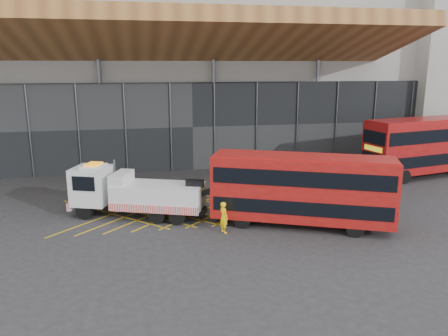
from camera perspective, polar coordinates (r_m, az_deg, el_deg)
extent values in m
plane|color=#28282A|center=(29.86, -5.13, -5.40)|extent=(120.00, 120.00, 0.00)
cube|color=gold|center=(29.79, -14.39, -5.81)|extent=(7.16, 7.16, 0.01)
cube|color=gold|center=(29.79, -14.39, -5.81)|extent=(7.16, 7.16, 0.01)
cube|color=gold|center=(29.73, -11.30, -5.69)|extent=(7.16, 7.16, 0.01)
cube|color=gold|center=(29.73, -11.30, -5.69)|extent=(7.16, 7.16, 0.01)
cube|color=gold|center=(29.75, -8.21, -5.55)|extent=(7.16, 7.16, 0.01)
cube|color=gold|center=(29.75, -8.21, -5.55)|extent=(7.16, 7.16, 0.01)
cube|color=gold|center=(29.85, -5.13, -5.39)|extent=(7.16, 7.16, 0.01)
cube|color=gold|center=(29.85, -5.13, -5.39)|extent=(7.16, 7.16, 0.01)
cube|color=gold|center=(30.05, -2.08, -5.22)|extent=(7.16, 7.16, 0.01)
cube|color=gold|center=(30.05, -2.08, -5.22)|extent=(7.16, 7.16, 0.01)
cube|color=gold|center=(30.32, 0.92, -5.04)|extent=(7.16, 7.16, 0.01)
cube|color=gold|center=(30.32, 0.92, -5.04)|extent=(7.16, 7.16, 0.01)
cube|color=gold|center=(30.68, 3.85, -4.84)|extent=(7.16, 7.16, 0.01)
cube|color=gold|center=(30.68, 3.85, -4.84)|extent=(7.16, 7.16, 0.01)
cube|color=gold|center=(31.11, 6.71, -4.64)|extent=(7.16, 7.16, 0.01)
cube|color=gold|center=(31.11, 6.71, -4.64)|extent=(7.16, 7.16, 0.01)
cube|color=gold|center=(31.62, 9.48, -4.44)|extent=(7.16, 7.16, 0.01)
cube|color=gold|center=(31.62, 9.48, -4.44)|extent=(7.16, 7.16, 0.01)
cube|color=gray|center=(47.38, -5.39, 12.63)|extent=(55.00, 14.00, 18.00)
cube|color=black|center=(40.51, -4.18, 5.43)|extent=(55.00, 0.80, 8.00)
cube|color=brown|center=(36.29, -6.91, 16.32)|extent=(40.00, 11.93, 4.07)
cylinder|color=#595B60|center=(40.03, -15.68, 6.32)|extent=(0.36, 0.36, 10.00)
cylinder|color=#595B60|center=(40.47, -1.34, 6.88)|extent=(0.36, 0.36, 10.00)
cylinder|color=#595B60|center=(43.29, 11.92, 7.02)|extent=(0.36, 0.36, 10.00)
cube|color=black|center=(28.65, -10.99, -5.06)|extent=(8.51, 3.89, 0.32)
cube|color=white|center=(29.48, -16.83, -2.17)|extent=(2.87, 2.92, 2.39)
cube|color=black|center=(29.88, -18.82, -1.29)|extent=(0.74, 1.91, 1.01)
cube|color=red|center=(30.32, -18.64, -4.23)|extent=(1.04, 2.32, 0.51)
cube|color=orange|center=(29.06, -16.69, 0.49)|extent=(1.16, 1.32, 0.11)
cube|color=white|center=(27.98, -8.59, -3.53)|extent=(6.14, 4.13, 1.47)
cube|color=red|center=(27.09, -9.31, -5.36)|extent=(5.36, 2.03, 0.51)
cube|color=white|center=(28.51, -13.25, -1.22)|extent=(1.63, 2.39, 0.64)
cube|color=black|center=(27.12, -3.84, -2.04)|extent=(1.19, 0.81, 0.46)
cube|color=black|center=(27.06, -1.92, -3.06)|extent=(2.00, 1.00, 0.99)
cylinder|color=black|center=(29.15, -17.78, -5.43)|extent=(1.06, 0.65, 1.01)
cylinder|color=black|center=(30.79, -16.18, -4.32)|extent=(1.06, 0.65, 1.01)
cylinder|color=black|center=(27.01, -6.15, -6.34)|extent=(1.06, 0.65, 1.01)
cylinder|color=black|center=(28.77, -5.14, -5.07)|extent=(1.06, 0.65, 1.01)
cylinder|color=#595B60|center=(29.66, -14.05, -0.88)|extent=(0.13, 0.13, 2.02)
cube|color=#9E0F0C|center=(26.46, 10.14, -2.61)|extent=(10.81, 6.52, 3.78)
cube|color=black|center=(26.71, 10.06, -4.43)|extent=(10.44, 6.41, 0.83)
cube|color=black|center=(26.24, 10.21, -0.79)|extent=(10.44, 6.41, 0.92)
cube|color=black|center=(27.39, -1.25, -3.67)|extent=(0.92, 2.03, 1.27)
cube|color=black|center=(26.94, -1.27, -0.20)|extent=(0.92, 2.03, 0.92)
cube|color=yellow|center=(27.13, -1.28, -1.80)|extent=(0.74, 1.62, 0.34)
cube|color=#9E0F0C|center=(26.00, 10.31, 1.46)|extent=(10.54, 6.25, 0.12)
cylinder|color=black|center=(26.33, 2.39, -6.80)|extent=(1.04, 0.67, 1.01)
cylinder|color=black|center=(28.36, 3.16, -5.31)|extent=(1.04, 0.67, 1.01)
cylinder|color=black|center=(26.10, 16.76, -7.57)|extent=(1.04, 0.67, 1.01)
cylinder|color=black|center=(28.15, 16.45, -6.01)|extent=(1.04, 0.67, 1.01)
cube|color=maroon|center=(42.04, 25.31, 2.79)|extent=(12.80, 5.35, 4.40)
cube|color=black|center=(42.22, 25.17, 1.42)|extent=(12.32, 5.31, 0.96)
cube|color=black|center=(41.89, 25.45, 4.15)|extent=(12.32, 5.31, 1.08)
cube|color=black|center=(37.85, 18.78, 0.82)|extent=(0.57, 2.50, 1.47)
cube|color=black|center=(37.49, 19.00, 3.78)|extent=(0.57, 2.50, 1.08)
cube|color=yellow|center=(37.64, 18.89, 2.42)|extent=(0.47, 1.99, 0.40)
cube|color=maroon|center=(41.73, 25.62, 5.80)|extent=(12.51, 5.07, 0.14)
cylinder|color=black|center=(38.75, 22.44, -1.07)|extent=(1.22, 0.57, 1.18)
cylinder|color=black|center=(40.55, 19.88, -0.24)|extent=(1.22, 0.57, 1.18)
cylinder|color=black|center=(45.97, 26.90, 0.64)|extent=(1.22, 0.57, 1.18)
imported|color=yellow|center=(25.51, -0.03, -6.45)|extent=(0.66, 0.79, 1.86)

